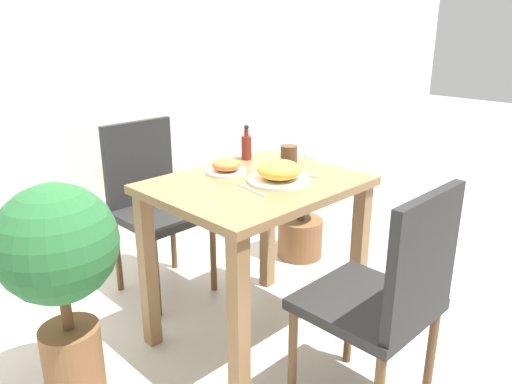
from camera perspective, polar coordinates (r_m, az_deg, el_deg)
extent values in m
plane|color=#B7B2A8|center=(2.42, 0.00, -15.90)|extent=(16.00, 16.00, 0.00)
cube|color=beige|center=(3.02, -17.95, 16.49)|extent=(8.00, 0.05, 2.60)
cube|color=olive|center=(2.09, 0.00, 0.83)|extent=(0.85, 0.68, 0.04)
cube|color=olive|center=(1.84, -1.99, -15.10)|extent=(0.06, 0.06, 0.72)
cube|color=olive|center=(2.34, 11.65, -7.52)|extent=(0.06, 0.06, 0.72)
cube|color=olive|center=(2.24, -12.24, -8.87)|extent=(0.06, 0.06, 0.72)
cube|color=olive|center=(2.66, 1.33, -3.72)|extent=(0.06, 0.06, 0.72)
cube|color=black|center=(1.85, 12.44, -12.35)|extent=(0.42, 0.42, 0.04)
cube|color=black|center=(1.66, 18.61, -7.40)|extent=(0.40, 0.04, 0.44)
cylinder|color=brown|center=(2.18, 10.62, -14.03)|extent=(0.03, 0.03, 0.42)
cylinder|color=brown|center=(1.95, 4.20, -18.34)|extent=(0.03, 0.03, 0.42)
cylinder|color=brown|center=(2.04, 19.29, -17.45)|extent=(0.03, 0.03, 0.42)
cube|color=black|center=(2.62, -10.61, -2.54)|extent=(0.42, 0.42, 0.04)
cube|color=black|center=(2.70, -13.24, 3.29)|extent=(0.40, 0.04, 0.44)
cylinder|color=brown|center=(2.49, -11.34, -9.60)|extent=(0.03, 0.03, 0.42)
cylinder|color=brown|center=(2.68, -4.92, -7.14)|extent=(0.03, 0.03, 0.42)
cylinder|color=brown|center=(2.77, -15.54, -6.89)|extent=(0.03, 0.03, 0.42)
cylinder|color=brown|center=(2.94, -9.46, -4.87)|extent=(0.03, 0.03, 0.42)
cylinder|color=beige|center=(2.08, 2.62, 1.35)|extent=(0.26, 0.26, 0.01)
ellipsoid|color=gold|center=(2.06, 2.64, 2.55)|extent=(0.18, 0.18, 0.08)
cylinder|color=beige|center=(2.19, -3.40, 2.32)|extent=(0.18, 0.18, 0.01)
ellipsoid|color=#CC6633|center=(2.18, -3.42, 3.14)|extent=(0.13, 0.13, 0.05)
cylinder|color=#4C331E|center=(2.36, 3.78, 4.35)|extent=(0.08, 0.08, 0.08)
cylinder|color=maroon|center=(2.40, -1.09, 5.06)|extent=(0.05, 0.05, 0.11)
cylinder|color=maroon|center=(2.38, -1.10, 6.76)|extent=(0.02, 0.02, 0.03)
sphere|color=black|center=(2.37, -1.11, 7.42)|extent=(0.02, 0.02, 0.02)
cube|color=silver|center=(1.97, -0.57, 0.25)|extent=(0.04, 0.18, 0.00)
cube|color=silver|center=(2.19, 5.48, 2.16)|extent=(0.02, 0.17, 0.00)
cylinder|color=brown|center=(2.14, -20.14, -17.68)|extent=(0.23, 0.23, 0.30)
cylinder|color=brown|center=(2.03, -20.84, -12.79)|extent=(0.04, 0.04, 0.13)
sphere|color=#235B2D|center=(1.90, -21.84, -5.49)|extent=(0.43, 0.43, 0.43)
cylinder|color=brown|center=(3.10, 5.05, -5.20)|extent=(0.27, 0.27, 0.24)
cylinder|color=brown|center=(3.03, 5.14, -2.34)|extent=(0.05, 0.05, 0.09)
sphere|color=#2D6B33|center=(2.97, 5.25, 1.17)|extent=(0.30, 0.30, 0.30)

